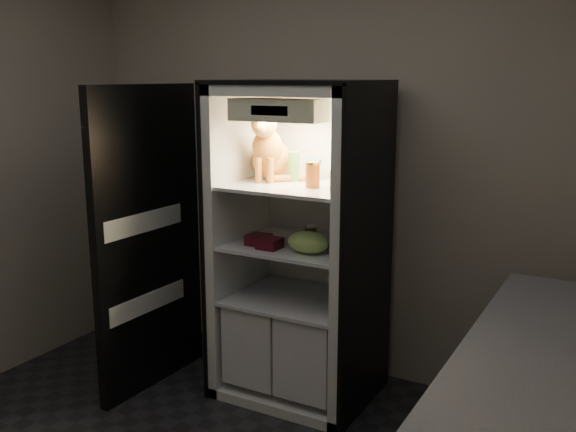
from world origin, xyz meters
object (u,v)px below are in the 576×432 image
Objects in this scene: pepper_jar at (346,168)px; grape_bag at (308,242)px; berry_box_left at (258,240)px; mayo_tub at (314,170)px; salsa_jar at (313,175)px; berry_box_right at (270,243)px; cream_carton at (339,181)px; tabby_cat at (270,152)px; soda_can_b at (343,238)px; soda_can_c at (334,242)px; refrigerator at (301,265)px; soda_can_a at (338,234)px; condiment_jar at (311,233)px; parmesan_shaker at (294,166)px.

pepper_jar is 0.47m from grape_bag.
berry_box_left is at bearing 177.48° from grape_bag.
salsa_jar is (0.11, -0.23, 0.01)m from mayo_tub.
grape_bag is 1.98× the size of berry_box_right.
pepper_jar reaches higher than berry_box_right.
tabby_cat is at bearing 160.50° from cream_carton.
soda_can_b is 1.07× the size of soda_can_c.
soda_can_a is (0.23, 0.02, 0.22)m from refrigerator.
soda_can_b is (0.14, 0.10, -0.36)m from salsa_jar.
mayo_tub is 1.23× the size of condiment_jar.
soda_can_b is 0.41m from berry_box_right.
mayo_tub is 1.00× the size of berry_box_right.
parmesan_shaker is 0.13m from mayo_tub.
refrigerator reaches higher than soda_can_b.
berry_box_right is (-0.01, -0.26, -0.41)m from parmesan_shaker.
soda_can_b reaches higher than soda_can_c.
tabby_cat is 2.13× the size of pepper_jar.
berry_box_left is (-0.50, -0.01, -0.38)m from cream_carton.
refrigerator is 0.33m from grape_bag.
berry_box_left is at bearing -156.31° from pepper_jar.
refrigerator is 13.13× the size of salsa_jar.
berry_box_left is at bearing -116.17° from parmesan_shaker.
berry_box_right is at bearing -92.50° from parmesan_shaker.
soda_can_c is 0.93× the size of berry_box_left.
tabby_cat is at bearing 166.02° from soda_can_c.
soda_can_a is 0.46m from berry_box_left.
soda_can_a is at bearing 27.59° from berry_box_left.
soda_can_a reaches higher than berry_box_right.
soda_can_b is at bearing 34.62° from salsa_jar.
mayo_tub is 0.84× the size of salsa_jar.
cream_carton reaches higher than soda_can_a.
soda_can_a is 1.23× the size of soda_can_c.
refrigerator is at bearing -178.34° from pepper_jar.
mayo_tub is 0.45m from soda_can_b.
refrigerator is 0.30m from berry_box_right.
refrigerator reaches higher than soda_can_c.
pepper_jar is 1.75× the size of soda_can_b.
condiment_jar is (0.12, -0.01, -0.39)m from parmesan_shaker.
soda_can_c reaches higher than berry_box_right.
pepper_jar is (0.49, -0.00, -0.06)m from tabby_cat.
soda_can_b is (0.27, -0.02, 0.21)m from refrigerator.
mayo_tub and cream_carton have the same top height.
soda_can_c is at bearing -74.91° from soda_can_a.
refrigerator is 0.70m from tabby_cat.
pepper_jar is at bearing -4.10° from parmesan_shaker.
salsa_jar is (0.20, -0.15, -0.01)m from parmesan_shaker.
cream_carton is 1.24× the size of condiment_jar.
soda_can_b is at bearing -40.97° from soda_can_a.
soda_can_c is (-0.01, -0.10, -0.00)m from soda_can_b.
soda_can_a is at bearing 53.75° from salsa_jar.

